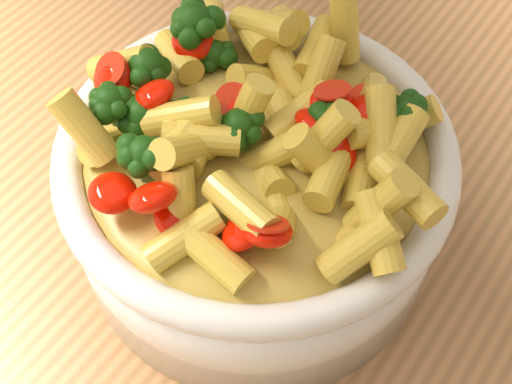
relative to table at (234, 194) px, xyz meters
The scene contains 3 objects.
table is the anchor object (origin of this frame).
serving_bowl 0.20m from the table, 43.70° to the right, with size 0.27×0.27×0.12m.
pasta_salad 0.26m from the table, 43.70° to the right, with size 0.21×0.21×0.05m.
Camera 1 is at (0.25, -0.32, 1.37)m, focal length 50.00 mm.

